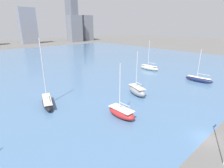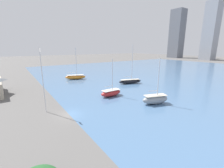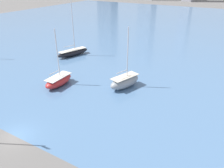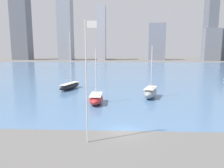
{
  "view_description": "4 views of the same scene",
  "coord_description": "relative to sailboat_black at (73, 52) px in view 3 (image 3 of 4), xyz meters",
  "views": [
    {
      "loc": [
        -26.15,
        -7.18,
        16.47
      ],
      "look_at": [
        -4.78,
        16.54,
        5.8
      ],
      "focal_mm": 28.0,
      "sensor_mm": 36.0,
      "label": 1
    },
    {
      "loc": [
        27.65,
        -8.57,
        13.06
      ],
      "look_at": [
        -4.24,
        13.31,
        3.64
      ],
      "focal_mm": 24.0,
      "sensor_mm": 36.0,
      "label": 2
    },
    {
      "loc": [
        21.33,
        -12.61,
        18.2
      ],
      "look_at": [
        5.05,
        15.5,
        1.96
      ],
      "focal_mm": 35.0,
      "sensor_mm": 36.0,
      "label": 3
    },
    {
      "loc": [
        -0.38,
        -26.11,
        10.2
      ],
      "look_at": [
        -2.15,
        14.45,
        3.61
      ],
      "focal_mm": 35.0,
      "sensor_mm": 36.0,
      "label": 4
    }
  ],
  "objects": [
    {
      "name": "sailboat_gray",
      "position": [
        19.16,
        -8.89,
        0.25
      ],
      "size": [
        4.36,
        6.92,
        10.79
      ],
      "rotation": [
        0.0,
        0.0,
        -0.32
      ],
      "color": "gray",
      "rests_on": "harbor_water"
    },
    {
      "name": "sailboat_black",
      "position": [
        0.0,
        0.0,
        0.0
      ],
      "size": [
        4.65,
        8.96,
        14.26
      ],
      "rotation": [
        0.0,
        0.0,
        -0.32
      ],
      "color": "black",
      "rests_on": "harbor_water"
    },
    {
      "name": "sailboat_red",
      "position": [
        8.34,
        -14.25,
        0.06
      ],
      "size": [
        2.67,
        6.23,
        10.25
      ],
      "rotation": [
        0.0,
        0.0,
        0.02
      ],
      "color": "#B72828",
      "rests_on": "harbor_water"
    },
    {
      "name": "ground_plane",
      "position": [
        13.45,
        -27.81,
        -0.91
      ],
      "size": [
        500.0,
        500.0,
        0.0
      ],
      "primitive_type": "plane",
      "color": "#605E5B"
    },
    {
      "name": "harbor_water",
      "position": [
        13.45,
        42.19,
        -0.91
      ],
      "size": [
        180.0,
        140.0,
        0.0
      ],
      "color": "#4C7099",
      "rests_on": "ground_plane"
    }
  ]
}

